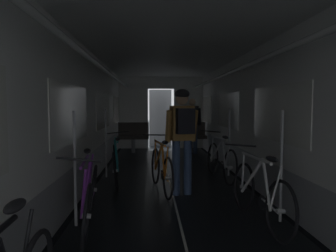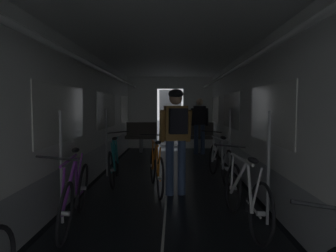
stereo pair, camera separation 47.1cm
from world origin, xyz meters
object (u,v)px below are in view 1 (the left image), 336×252
(bench_seat_far_left, at_px, (133,134))
(person_standing_near_bench, at_px, (192,122))
(bicycle_purple, at_px, (90,197))
(bicycle_orange_in_aisle, at_px, (161,169))
(bench_seat_far_right, at_px, (190,134))
(bicycle_white, at_px, (260,194))
(person_cyclist_aisle, at_px, (182,130))
(bicycle_teal, at_px, (116,163))
(bicycle_silver, at_px, (221,160))

(bench_seat_far_left, xyz_separation_m, person_standing_near_bench, (1.80, -0.38, 0.41))
(bicycle_purple, bearing_deg, person_standing_near_bench, 70.80)
(bicycle_purple, xyz_separation_m, bicycle_orange_in_aisle, (0.90, 1.59, 0.00))
(bench_seat_far_right, xyz_separation_m, bicycle_white, (0.08, -6.05, -0.19))
(bench_seat_far_right, relative_size, bicycle_orange_in_aisle, 0.59)
(bench_seat_far_right, bearing_deg, person_cyclist_aisle, -98.91)
(bench_seat_far_right, relative_size, person_cyclist_aisle, 0.57)
(bicycle_purple, bearing_deg, bicycle_white, 0.40)
(bicycle_purple, xyz_separation_m, person_standing_near_bench, (1.98, 5.69, 0.59))
(bicycle_purple, bearing_deg, bicycle_teal, 88.49)
(bench_seat_far_left, height_order, bicycle_silver, bench_seat_far_left)
(bicycle_teal, height_order, bicycle_orange_in_aisle, bicycle_teal)
(bicycle_purple, relative_size, bicycle_silver, 1.00)
(bicycle_purple, relative_size, bicycle_teal, 1.00)
(bench_seat_far_left, distance_m, person_standing_near_bench, 1.89)
(bicycle_silver, relative_size, person_standing_near_bench, 1.00)
(bicycle_purple, xyz_separation_m, bicycle_teal, (0.06, 2.18, 0.00))
(bench_seat_far_right, bearing_deg, bicycle_orange_in_aisle, -103.55)
(bench_seat_far_right, distance_m, person_cyclist_aisle, 4.82)
(bicycle_white, height_order, bicycle_orange_in_aisle, bicycle_white)
(bench_seat_far_right, relative_size, bicycle_teal, 0.58)
(person_cyclist_aisle, bearing_deg, person_standing_near_bench, 80.30)
(bicycle_purple, relative_size, bicycle_white, 1.00)
(bench_seat_far_left, height_order, bicycle_orange_in_aisle, bench_seat_far_left)
(bench_seat_far_right, xyz_separation_m, bicycle_teal, (-1.92, -3.88, -0.19))
(bicycle_white, distance_m, person_cyclist_aisle, 1.69)
(bicycle_teal, relative_size, person_cyclist_aisle, 0.98)
(bench_seat_far_left, bearing_deg, bicycle_purple, -91.68)
(bench_seat_far_right, xyz_separation_m, bicycle_purple, (-1.98, -6.06, -0.19))
(bicycle_white, distance_m, bicycle_silver, 2.37)
(bicycle_purple, height_order, bicycle_silver, bicycle_purple)
(bicycle_silver, relative_size, person_cyclist_aisle, 0.98)
(bench_seat_far_left, relative_size, bicycle_purple, 0.58)
(bicycle_silver, height_order, person_cyclist_aisle, person_cyclist_aisle)
(bench_seat_far_right, bearing_deg, bicycle_purple, -108.06)
(person_cyclist_aisle, distance_m, bicycle_orange_in_aisle, 0.81)
(bench_seat_far_right, relative_size, bicycle_white, 0.58)
(bicycle_silver, height_order, bicycle_teal, same)
(bench_seat_far_left, height_order, bicycle_purple, bench_seat_far_left)
(bicycle_silver, bearing_deg, bicycle_teal, -174.29)
(bicycle_purple, bearing_deg, bench_seat_far_left, 88.32)
(bicycle_teal, bearing_deg, bicycle_white, -47.38)
(person_cyclist_aisle, distance_m, person_standing_near_bench, 4.42)
(bicycle_white, bearing_deg, bicycle_silver, 88.66)
(bench_seat_far_right, height_order, bicycle_white, bench_seat_far_right)
(bench_seat_far_right, xyz_separation_m, person_standing_near_bench, (0.00, -0.38, 0.41))
(bench_seat_far_left, distance_m, bicycle_purple, 6.07)
(bicycle_white, relative_size, bicycle_silver, 1.00)
(bench_seat_far_left, height_order, bench_seat_far_right, same)
(bicycle_silver, height_order, person_standing_near_bench, person_standing_near_bench)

